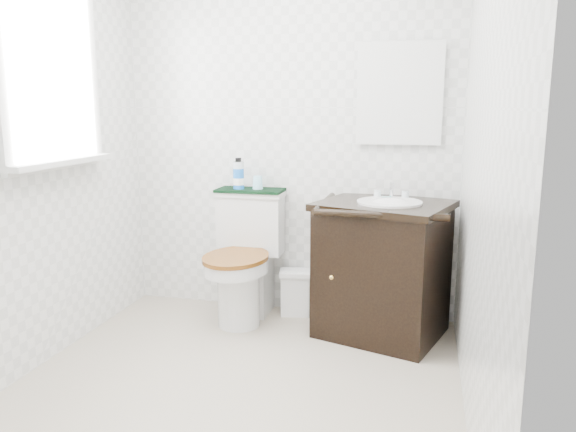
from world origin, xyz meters
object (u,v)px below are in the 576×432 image
at_px(toilet, 245,264).
at_px(cup, 258,182).
at_px(mouthwash_bottle, 239,175).
at_px(vanity, 383,265).
at_px(trash_bin, 295,292).

xyz_separation_m(toilet, cup, (0.05, 0.13, 0.52)).
bearing_deg(toilet, mouthwash_bottle, 124.21).
height_order(vanity, cup, cup).
bearing_deg(trash_bin, mouthwash_bottle, -176.33).
relative_size(vanity, mouthwash_bottle, 4.51).
xyz_separation_m(vanity, trash_bin, (-0.59, 0.20, -0.28)).
relative_size(vanity, trash_bin, 3.06).
distance_m(vanity, trash_bin, 0.68).
height_order(toilet, mouthwash_bottle, mouthwash_bottle).
bearing_deg(vanity, toilet, 175.95).
relative_size(toilet, trash_bin, 2.74).
bearing_deg(cup, toilet, -110.47).
height_order(vanity, mouthwash_bottle, mouthwash_bottle).
bearing_deg(trash_bin, cup, -179.66).
relative_size(toilet, mouthwash_bottle, 4.03).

